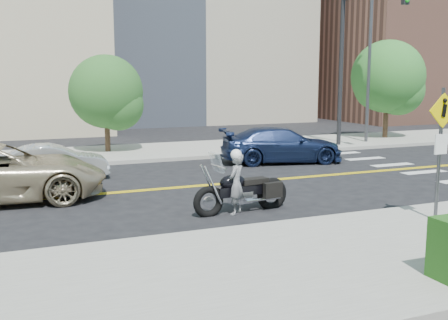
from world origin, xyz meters
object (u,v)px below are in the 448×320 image
Objects in this scene: parked_car_silver at (53,162)px; parked_car_blue at (282,145)px; pedestrian_sign at (441,141)px; motorcyclist at (236,182)px; motorcycle at (242,181)px.

parked_car_silver is 0.74× the size of parked_car_blue.
pedestrian_sign is at bearing -174.64° from parked_car_blue.
motorcyclist reaches higher than parked_car_silver.
parked_car_blue is (1.10, 9.39, -1.26)m from pedestrian_sign.
motorcyclist is at bearing -152.97° from motorcycle.
parked_car_blue is at bearing 48.33° from motorcycle.
motorcycle reaches higher than parked_car_silver.
parked_car_silver is (-4.09, 6.22, -0.20)m from motorcycle.
pedestrian_sign is 1.83× the size of motorcyclist.
motorcycle is 0.53× the size of parked_car_blue.
pedestrian_sign is 0.84× the size of parked_car_silver.
motorcycle is 0.72× the size of parked_car_silver.
pedestrian_sign is at bearing -137.72° from parked_car_silver.
pedestrian_sign is 11.97m from parked_car_silver.
motorcyclist is 0.63× the size of motorcycle.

